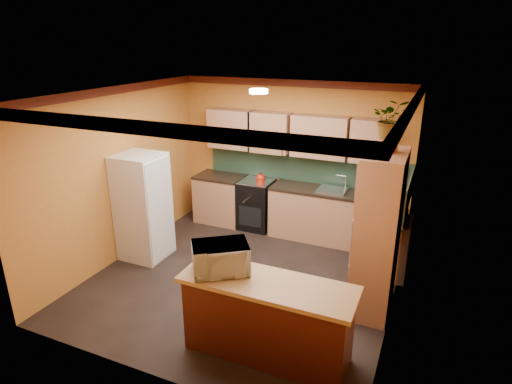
% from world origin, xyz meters
% --- Properties ---
extents(room_shell, '(4.24, 4.24, 2.72)m').
position_xyz_m(room_shell, '(0.02, 0.28, 2.09)').
color(room_shell, black).
rests_on(room_shell, ground).
extents(base_cabinets_back, '(3.65, 0.60, 0.88)m').
position_xyz_m(base_cabinets_back, '(0.07, 1.80, 0.44)').
color(base_cabinets_back, tan).
rests_on(base_cabinets_back, ground).
extents(countertop_back, '(3.65, 0.62, 0.04)m').
position_xyz_m(countertop_back, '(0.07, 1.80, 0.90)').
color(countertop_back, black).
rests_on(countertop_back, base_cabinets_back).
extents(stove, '(0.58, 0.58, 0.91)m').
position_xyz_m(stove, '(-0.55, 1.80, 0.46)').
color(stove, black).
rests_on(stove, ground).
extents(kettle, '(0.18, 0.18, 0.18)m').
position_xyz_m(kettle, '(-0.45, 1.75, 1.00)').
color(kettle, '#AF1D0B').
rests_on(kettle, stove).
extents(sink, '(0.48, 0.40, 0.03)m').
position_xyz_m(sink, '(0.85, 1.80, 0.94)').
color(sink, silver).
rests_on(sink, countertop_back).
extents(base_cabinets_right, '(0.60, 0.80, 0.88)m').
position_xyz_m(base_cabinets_right, '(1.80, 1.05, 0.44)').
color(base_cabinets_right, tan).
rests_on(base_cabinets_right, ground).
extents(countertop_right, '(0.62, 0.80, 0.04)m').
position_xyz_m(countertop_right, '(1.80, 1.05, 0.90)').
color(countertop_right, black).
rests_on(countertop_right, base_cabinets_right).
extents(fridge, '(0.68, 0.66, 1.70)m').
position_xyz_m(fridge, '(-1.75, 0.06, 0.85)').
color(fridge, silver).
rests_on(fridge, ground).
extents(pantry, '(0.48, 0.90, 2.10)m').
position_xyz_m(pantry, '(1.85, 0.07, 1.05)').
color(pantry, tan).
rests_on(pantry, ground).
extents(fern_pot, '(0.22, 0.22, 0.16)m').
position_xyz_m(fern_pot, '(1.85, 0.12, 2.18)').
color(fern_pot, brown).
rests_on(fern_pot, pantry).
extents(fern, '(0.46, 0.41, 0.45)m').
position_xyz_m(fern, '(1.85, 0.12, 2.49)').
color(fern, tan).
rests_on(fern, fern_pot).
extents(breakfast_bar, '(1.80, 0.55, 0.88)m').
position_xyz_m(breakfast_bar, '(0.93, -1.32, 0.44)').
color(breakfast_bar, '#511312').
rests_on(breakfast_bar, ground).
extents(bar_top, '(1.90, 0.65, 0.05)m').
position_xyz_m(bar_top, '(0.93, -1.32, 0.91)').
color(bar_top, tan).
rests_on(bar_top, breakfast_bar).
extents(microwave, '(0.73, 0.68, 0.33)m').
position_xyz_m(microwave, '(0.37, -1.32, 1.10)').
color(microwave, silver).
rests_on(microwave, bar_top).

